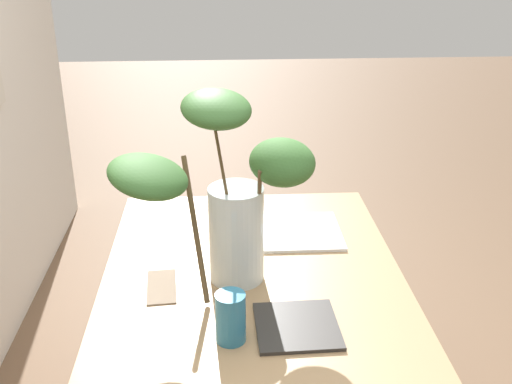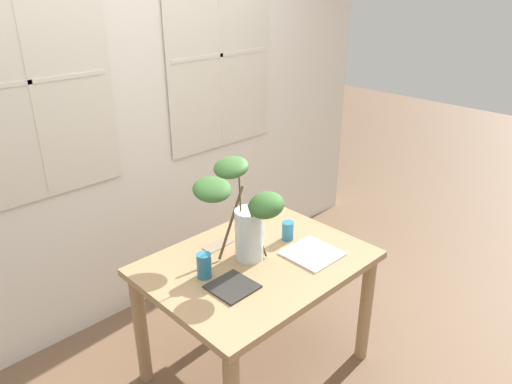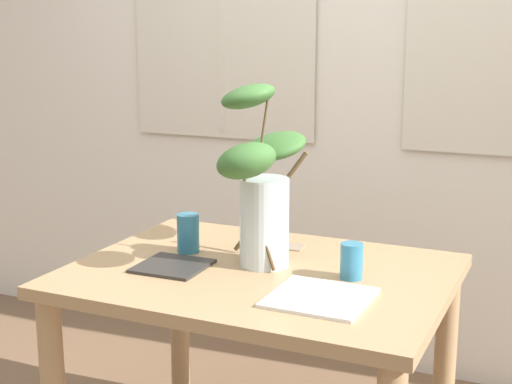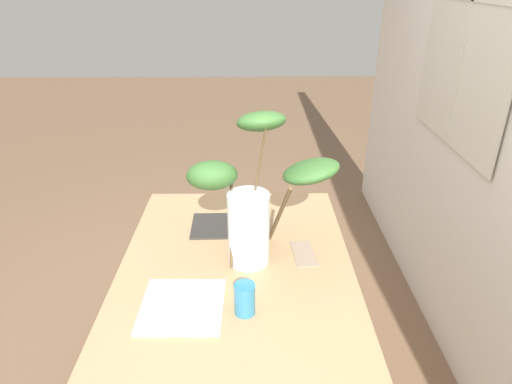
% 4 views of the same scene
% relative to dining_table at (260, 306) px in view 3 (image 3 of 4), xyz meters
% --- Properties ---
extents(back_wall_with_windows, '(4.28, 0.14, 2.63)m').
position_rel_dining_table_xyz_m(back_wall_with_windows, '(0.00, 1.10, 0.70)').
color(back_wall_with_windows, silver).
rests_on(back_wall_with_windows, ground).
extents(dining_table, '(1.18, 0.89, 0.75)m').
position_rel_dining_table_xyz_m(dining_table, '(0.00, 0.00, 0.00)').
color(dining_table, tan).
rests_on(dining_table, ground).
extents(vase_with_branches, '(0.31, 0.59, 0.60)m').
position_rel_dining_table_xyz_m(vase_with_branches, '(-0.03, 0.07, 0.39)').
color(vase_with_branches, silver).
rests_on(vase_with_branches, dining_table).
extents(drinking_glass_blue_left, '(0.08, 0.08, 0.13)m').
position_rel_dining_table_xyz_m(drinking_glass_blue_left, '(-0.30, 0.07, 0.19)').
color(drinking_glass_blue_left, teal).
rests_on(drinking_glass_blue_left, dining_table).
extents(drinking_glass_blue_right, '(0.07, 0.07, 0.11)m').
position_rel_dining_table_xyz_m(drinking_glass_blue_right, '(0.29, 0.04, 0.18)').
color(drinking_glass_blue_right, teal).
rests_on(drinking_glass_blue_right, dining_table).
extents(plate_square_left, '(0.22, 0.22, 0.01)m').
position_rel_dining_table_xyz_m(plate_square_left, '(-0.26, -0.10, 0.13)').
color(plate_square_left, '#2D2B28').
rests_on(plate_square_left, dining_table).
extents(plate_square_right, '(0.28, 0.28, 0.01)m').
position_rel_dining_table_xyz_m(plate_square_right, '(0.26, -0.17, 0.13)').
color(plate_square_right, white).
rests_on(plate_square_right, dining_table).
extents(napkin_folded, '(0.19, 0.10, 0.00)m').
position_rel_dining_table_xyz_m(napkin_folded, '(-0.05, 0.27, 0.13)').
color(napkin_folded, gray).
rests_on(napkin_folded, dining_table).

